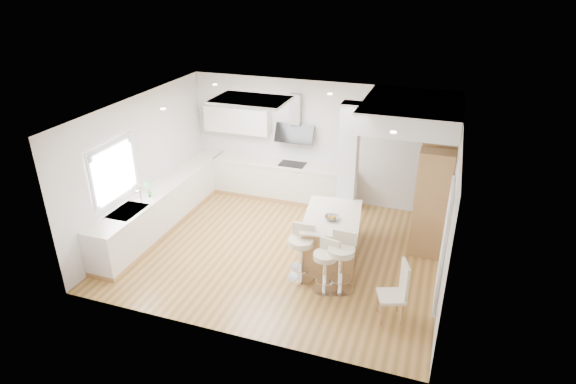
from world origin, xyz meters
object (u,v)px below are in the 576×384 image
at_px(peninsula, 332,237).
at_px(bar_stool_c, 341,260).
at_px(bar_stool_a, 301,250).
at_px(bar_stool_b, 326,264).
at_px(dining_chair, 398,289).

height_order(peninsula, bar_stool_c, bar_stool_c).
bearing_deg(bar_stool_a, peninsula, 66.08).
bearing_deg(bar_stool_b, dining_chair, -2.24).
relative_size(bar_stool_b, dining_chair, 0.91).
xyz_separation_m(bar_stool_b, dining_chair, (1.24, -0.35, 0.02)).
distance_m(bar_stool_a, dining_chair, 1.82).
bearing_deg(peninsula, bar_stool_c, -74.44).
relative_size(peninsula, bar_stool_b, 1.74).
height_order(peninsula, dining_chair, dining_chair).
height_order(bar_stool_a, bar_stool_c, bar_stool_c).
relative_size(peninsula, bar_stool_c, 1.53).
relative_size(bar_stool_c, dining_chair, 1.04).
height_order(bar_stool_c, dining_chair, bar_stool_c).
height_order(bar_stool_b, bar_stool_c, bar_stool_c).
xyz_separation_m(bar_stool_a, dining_chair, (1.73, -0.55, -0.03)).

